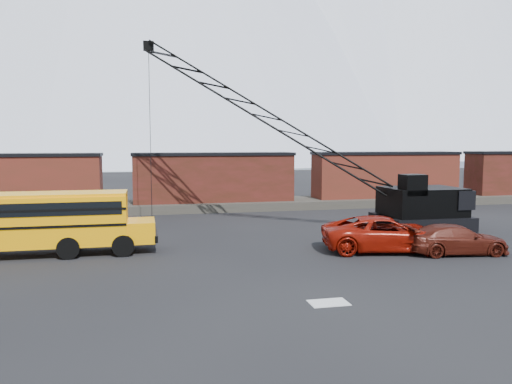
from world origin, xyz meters
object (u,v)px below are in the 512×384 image
(school_bus, at_px, (32,221))
(red_pickup, at_px, (385,234))
(maroon_suv, at_px, (456,239))
(crawler_crane, at_px, (273,121))

(school_bus, bearing_deg, red_pickup, -8.98)
(school_bus, xyz_separation_m, maroon_suv, (21.15, -4.29, -1.04))
(red_pickup, bearing_deg, crawler_crane, 37.21)
(school_bus, height_order, crawler_crane, crawler_crane)
(maroon_suv, bearing_deg, school_bus, 85.93)
(maroon_suv, xyz_separation_m, crawler_crane, (-7.20, 9.70, 6.38))
(school_bus, relative_size, crawler_crane, 0.57)
(school_bus, distance_m, crawler_crane, 15.89)
(red_pickup, distance_m, maroon_suv, 3.54)
(red_pickup, height_order, maroon_suv, red_pickup)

